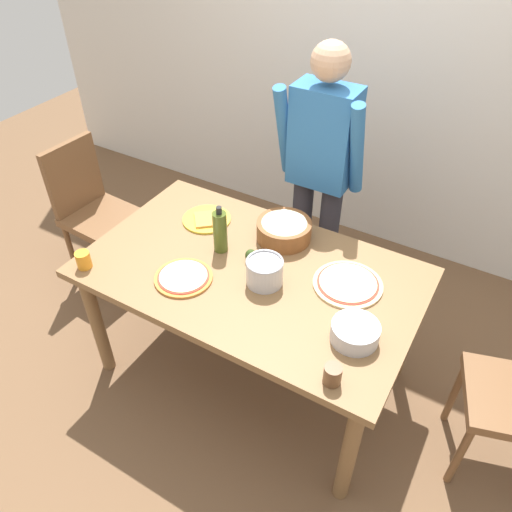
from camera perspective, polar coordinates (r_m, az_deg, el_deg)
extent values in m
plane|color=brown|center=(2.95, -0.51, -12.70)|extent=(8.00, 8.00, 0.00)
cube|color=silver|center=(3.42, 14.26, 21.16)|extent=(5.60, 0.10, 2.60)
cube|color=brown|center=(2.40, -0.61, -1.94)|extent=(1.60, 0.96, 0.04)
cylinder|color=brown|center=(2.81, -17.71, -7.33)|extent=(0.07, 0.07, 0.72)
cylinder|color=brown|center=(2.29, 10.59, -21.22)|extent=(0.07, 0.07, 0.72)
cylinder|color=brown|center=(3.22, -7.92, 1.51)|extent=(0.07, 0.07, 0.72)
cylinder|color=brown|center=(2.77, 16.90, -7.99)|extent=(0.07, 0.07, 0.72)
cylinder|color=#2D2D38|center=(3.15, 5.11, 2.35)|extent=(0.12, 0.12, 0.85)
cylinder|color=#2D2D38|center=(3.10, 8.09, 1.30)|extent=(0.12, 0.12, 0.85)
cube|color=#2D6BAD|center=(2.75, 7.70, 13.36)|extent=(0.34, 0.20, 0.55)
cylinder|color=#2D6BAD|center=(2.79, 3.22, 14.04)|extent=(0.07, 0.21, 0.55)
cylinder|color=#2D6BAD|center=(2.64, 11.45, 11.77)|extent=(0.07, 0.21, 0.55)
sphere|color=tan|center=(2.60, 8.50, 21.16)|extent=(0.20, 0.20, 0.20)
cube|color=brown|center=(3.36, -17.26, 4.17)|extent=(0.42, 0.42, 0.05)
cube|color=brown|center=(3.35, -20.16, 8.58)|extent=(0.06, 0.38, 0.45)
cylinder|color=brown|center=(3.32, -16.60, -1.72)|extent=(0.04, 0.04, 0.45)
cylinder|color=brown|center=(3.48, -12.58, 1.36)|extent=(0.04, 0.04, 0.45)
cylinder|color=brown|center=(3.54, -20.31, 0.37)|extent=(0.04, 0.04, 0.45)
cylinder|color=brown|center=(3.69, -16.37, 3.17)|extent=(0.04, 0.04, 0.45)
cylinder|color=brown|center=(2.76, 21.76, -14.28)|extent=(0.04, 0.04, 0.45)
cylinder|color=brown|center=(2.57, 22.20, -20.34)|extent=(0.04, 0.04, 0.45)
cylinder|color=beige|center=(2.34, 10.44, -3.19)|extent=(0.32, 0.32, 0.01)
cylinder|color=#B22D1E|center=(2.34, 10.46, -3.05)|extent=(0.28, 0.28, 0.00)
cylinder|color=beige|center=(2.33, 10.47, -2.98)|extent=(0.26, 0.26, 0.00)
cylinder|color=#C67A33|center=(2.36, -8.28, -2.47)|extent=(0.27, 0.27, 0.01)
cylinder|color=#B22D1E|center=(2.35, -8.30, -2.33)|extent=(0.24, 0.24, 0.00)
cylinder|color=beige|center=(2.35, -8.31, -2.26)|extent=(0.23, 0.23, 0.00)
cylinder|color=gold|center=(2.71, -5.66, 4.20)|extent=(0.26, 0.26, 0.01)
cube|color=#CC8438|center=(2.69, -5.92, 4.19)|extent=(0.17, 0.17, 0.01)
cylinder|color=brown|center=(2.55, 3.21, 2.94)|extent=(0.28, 0.28, 0.10)
ellipsoid|color=beige|center=(2.52, 3.24, 3.66)|extent=(0.25, 0.25, 0.05)
cylinder|color=#B7B7BC|center=(2.09, 11.24, -8.56)|extent=(0.20, 0.20, 0.08)
cylinder|color=#47561E|center=(2.44, -4.12, 2.76)|extent=(0.07, 0.07, 0.22)
cylinder|color=black|center=(2.37, -4.26, 5.23)|extent=(0.03, 0.03, 0.04)
cylinder|color=#B7B7BC|center=(2.28, 0.99, -1.89)|extent=(0.17, 0.17, 0.12)
torus|color=#A5A5AD|center=(2.24, 1.01, -0.67)|extent=(0.17, 0.17, 0.01)
cylinder|color=orange|center=(2.51, -19.11, -0.42)|extent=(0.07, 0.07, 0.08)
cylinder|color=brown|center=(1.94, 8.74, -13.26)|extent=(0.07, 0.07, 0.08)
ellipsoid|color=#2D4219|center=(2.41, -0.59, 0.03)|extent=(0.06, 0.06, 0.07)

